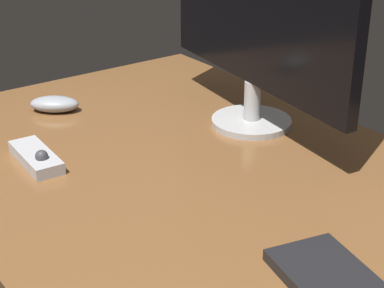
{
  "coord_description": "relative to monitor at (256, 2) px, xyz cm",
  "views": [
    {
      "loc": [
        77.66,
        -63.14,
        55.97
      ],
      "look_at": [
        -5.95,
        -1.19,
        8.0
      ],
      "focal_mm": 58.98,
      "sensor_mm": 36.0,
      "label": 1
    }
  ],
  "objects": [
    {
      "name": "desk",
      "position": [
        16.81,
        -23.04,
        -27.83
      ],
      "size": [
        140.0,
        84.0,
        2.0
      ],
      "primitive_type": "cube",
      "color": "brown",
      "rests_on": "ground"
    },
    {
      "name": "media_remote",
      "position": [
        -10.28,
        -45.66,
        -25.57
      ],
      "size": [
        15.73,
        6.42,
        3.97
      ],
      "rotation": [
        0.0,
        0.0,
        -0.06
      ],
      "color": "#B7B7BC",
      "rests_on": "desk"
    },
    {
      "name": "computer_mouse",
      "position": [
        -32.88,
        -31.15,
        -25.02
      ],
      "size": [
        11.65,
        12.37,
        3.62
      ],
      "primitive_type": "ellipsoid",
      "rotation": [
        0.0,
        0.0,
        0.88
      ],
      "color": "#999EA5",
      "rests_on": "desk"
    },
    {
      "name": "monitor",
      "position": [
        0.0,
        0.0,
        0.0
      ],
      "size": [
        61.44,
        17.5,
        48.16
      ],
      "rotation": [
        0.0,
        0.0,
        -0.14
      ],
      "color": "#BBBBBB",
      "rests_on": "desk"
    }
  ]
}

